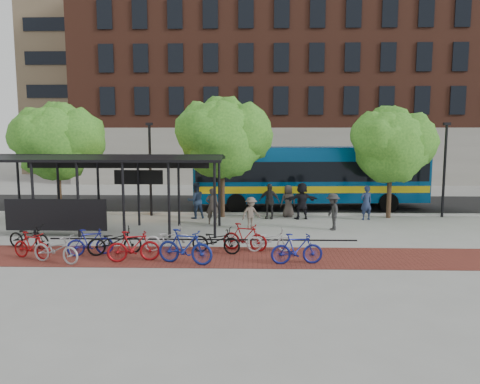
{
  "coord_description": "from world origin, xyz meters",
  "views": [
    {
      "loc": [
        -1.32,
        -21.89,
        4.6
      ],
      "look_at": [
        -2.0,
        1.57,
        1.6
      ],
      "focal_mm": 35.0,
      "sensor_mm": 36.0,
      "label": 1
    }
  ],
  "objects_px": {
    "tree_a": "(59,139)",
    "bike_3": "(90,242)",
    "bike_7": "(185,247)",
    "pedestrian_1": "(212,206)",
    "bike_6": "(168,238)",
    "tree_c": "(393,143)",
    "bike_2": "(56,249)",
    "bike_11": "(297,249)",
    "bike_5": "(134,246)",
    "bus_shelter": "(106,167)",
    "bike_4": "(115,241)",
    "bike_0": "(29,237)",
    "pedestrian_3": "(251,213)",
    "bike_9": "(245,237)",
    "lamp_post_left": "(150,166)",
    "tree_b": "(224,135)",
    "pedestrian_5": "(302,201)",
    "pedestrian_7": "(366,203)",
    "bus": "(309,173)",
    "lamp_post_right": "(445,167)",
    "pedestrian_6": "(288,201)",
    "pedestrian_4": "(269,201)",
    "pedestrian_2": "(196,201)",
    "bike_8": "(216,240)",
    "pedestrian_9": "(333,212)",
    "bike_10": "(270,240)"
  },
  "relations": [
    {
      "from": "tree_b",
      "to": "bike_11",
      "type": "xyz_separation_m",
      "value": [
        3.11,
        -9.23,
        -3.91
      ]
    },
    {
      "from": "pedestrian_7",
      "to": "bus",
      "type": "bearing_deg",
      "value": -72.51
    },
    {
      "from": "bike_4",
      "to": "pedestrian_7",
      "type": "relative_size",
      "value": 1.1
    },
    {
      "from": "bike_3",
      "to": "bike_0",
      "type": "bearing_deg",
      "value": 50.74
    },
    {
      "from": "bike_4",
      "to": "bike_6",
      "type": "bearing_deg",
      "value": -87.59
    },
    {
      "from": "lamp_post_left",
      "to": "lamp_post_right",
      "type": "xyz_separation_m",
      "value": [
        16.0,
        0.0,
        0.0
      ]
    },
    {
      "from": "bus_shelter",
      "to": "bike_3",
      "type": "bearing_deg",
      "value": -81.05
    },
    {
      "from": "bike_3",
      "to": "bike_9",
      "type": "bearing_deg",
      "value": -101.19
    },
    {
      "from": "bike_11",
      "to": "lamp_post_right",
      "type": "bearing_deg",
      "value": -49.25
    },
    {
      "from": "pedestrian_1",
      "to": "bike_3",
      "type": "bearing_deg",
      "value": 57.12
    },
    {
      "from": "bike_9",
      "to": "pedestrian_3",
      "type": "xyz_separation_m",
      "value": [
        0.21,
        4.07,
        0.23
      ]
    },
    {
      "from": "tree_a",
      "to": "pedestrian_2",
      "type": "height_order",
      "value": "tree_a"
    },
    {
      "from": "tree_b",
      "to": "pedestrian_4",
      "type": "height_order",
      "value": "tree_b"
    },
    {
      "from": "pedestrian_9",
      "to": "pedestrian_6",
      "type": "bearing_deg",
      "value": -156.63
    },
    {
      "from": "lamp_post_right",
      "to": "pedestrian_1",
      "type": "distance_m",
      "value": 12.74
    },
    {
      "from": "bike_3",
      "to": "bike_8",
      "type": "height_order",
      "value": "bike_8"
    },
    {
      "from": "bike_4",
      "to": "bike_9",
      "type": "height_order",
      "value": "bike_9"
    },
    {
      "from": "pedestrian_9",
      "to": "bike_5",
      "type": "bearing_deg",
      "value": -59.77
    },
    {
      "from": "lamp_post_right",
      "to": "pedestrian_1",
      "type": "relative_size",
      "value": 2.79
    },
    {
      "from": "pedestrian_9",
      "to": "bike_3",
      "type": "bearing_deg",
      "value": -68.6
    },
    {
      "from": "bike_4",
      "to": "pedestrian_5",
      "type": "bearing_deg",
      "value": -63.47
    },
    {
      "from": "tree_c",
      "to": "lamp_post_left",
      "type": "xyz_separation_m",
      "value": [
        -13.09,
        0.25,
        -1.31
      ]
    },
    {
      "from": "tree_c",
      "to": "bike_6",
      "type": "xyz_separation_m",
      "value": [
        -10.74,
        -7.44,
        -3.57
      ]
    },
    {
      "from": "bike_5",
      "to": "pedestrian_9",
      "type": "bearing_deg",
      "value": -67.63
    },
    {
      "from": "bus_shelter",
      "to": "bike_9",
      "type": "bearing_deg",
      "value": -28.61
    },
    {
      "from": "bike_7",
      "to": "bike_0",
      "type": "bearing_deg",
      "value": 89.16
    },
    {
      "from": "pedestrian_5",
      "to": "bus",
      "type": "bearing_deg",
      "value": -114.49
    },
    {
      "from": "bike_0",
      "to": "pedestrian_2",
      "type": "height_order",
      "value": "pedestrian_2"
    },
    {
      "from": "tree_c",
      "to": "bike_4",
      "type": "distance_m",
      "value": 15.44
    },
    {
      "from": "bus_shelter",
      "to": "bike_3",
      "type": "height_order",
      "value": "bus_shelter"
    },
    {
      "from": "bike_7",
      "to": "pedestrian_1",
      "type": "bearing_deg",
      "value": 13.74
    },
    {
      "from": "bike_5",
      "to": "bike_11",
      "type": "xyz_separation_m",
      "value": [
        5.81,
        -0.18,
        -0.01
      ]
    },
    {
      "from": "pedestrian_4",
      "to": "pedestrian_6",
      "type": "xyz_separation_m",
      "value": [
        1.05,
        0.55,
        -0.07
      ]
    },
    {
      "from": "pedestrian_4",
      "to": "pedestrian_9",
      "type": "relative_size",
      "value": 1.08
    },
    {
      "from": "bus_shelter",
      "to": "pedestrian_6",
      "type": "relative_size",
      "value": 6.05
    },
    {
      "from": "bike_4",
      "to": "bike_8",
      "type": "distance_m",
      "value": 3.82
    },
    {
      "from": "pedestrian_1",
      "to": "bike_7",
      "type": "bearing_deg",
      "value": 87.86
    },
    {
      "from": "bus_shelter",
      "to": "bike_4",
      "type": "relative_size",
      "value": 5.31
    },
    {
      "from": "tree_a",
      "to": "bike_3",
      "type": "bearing_deg",
      "value": -61.59
    },
    {
      "from": "bike_6",
      "to": "tree_c",
      "type": "bearing_deg",
      "value": -70.91
    },
    {
      "from": "bike_2",
      "to": "lamp_post_right",
      "type": "bearing_deg",
      "value": -41.64
    },
    {
      "from": "bike_0",
      "to": "pedestrian_3",
      "type": "relative_size",
      "value": 1.2
    },
    {
      "from": "pedestrian_3",
      "to": "pedestrian_7",
      "type": "relative_size",
      "value": 0.85
    },
    {
      "from": "bike_2",
      "to": "bike_11",
      "type": "xyz_separation_m",
      "value": [
        8.5,
        0.1,
        0.04
      ]
    },
    {
      "from": "tree_c",
      "to": "pedestrian_3",
      "type": "height_order",
      "value": "tree_c"
    },
    {
      "from": "pedestrian_5",
      "to": "bike_10",
      "type": "bearing_deg",
      "value": 62.0
    },
    {
      "from": "tree_b",
      "to": "bike_0",
      "type": "xyz_separation_m",
      "value": [
        -7.33,
        -7.3,
        -3.97
      ]
    },
    {
      "from": "bus",
      "to": "bike_4",
      "type": "height_order",
      "value": "bus"
    },
    {
      "from": "pedestrian_7",
      "to": "bike_3",
      "type": "bearing_deg",
      "value": 14.45
    },
    {
      "from": "lamp_post_left",
      "to": "pedestrian_1",
      "type": "xyz_separation_m",
      "value": [
        3.62,
        -2.36,
        -1.83
      ]
    }
  ]
}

